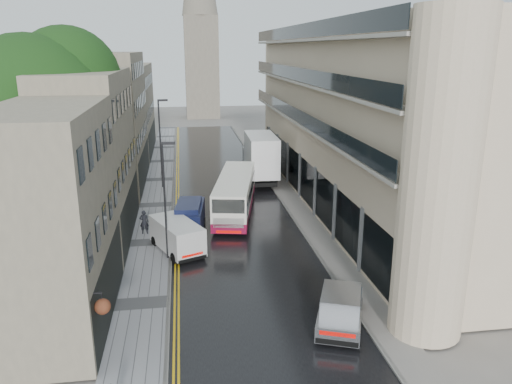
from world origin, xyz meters
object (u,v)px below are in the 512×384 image
object	(u,v)px
silver_hatchback	(318,323)
navy_van	(174,225)
white_van	(174,247)
lamp_post_near	(165,202)
white_lorry	(250,162)
cream_bus	(216,206)
pedestrian	(144,222)
tree_far	(81,122)
tree_near	(36,141)
lamp_post_far	(160,144)

from	to	relation	value
silver_hatchback	navy_van	xyz separation A→B (m)	(-6.36, 12.68, 0.37)
white_van	lamp_post_near	world-z (taller)	lamp_post_near
white_lorry	silver_hatchback	world-z (taller)	white_lorry
cream_bus	pedestrian	size ratio (longest dim) A/B	6.40
tree_far	lamp_post_near	xyz separation A→B (m)	(7.50, -16.55, -2.54)
tree_near	navy_van	world-z (taller)	tree_near
white_lorry	lamp_post_near	xyz separation A→B (m)	(-7.30, -15.96, 1.37)
navy_van	white_lorry	bearing A→B (deg)	68.78
navy_van	lamp_post_near	size ratio (longest dim) A/B	0.65
white_van	lamp_post_near	bearing A→B (deg)	96.91
tree_far	lamp_post_far	world-z (taller)	tree_far
tree_far	pedestrian	distance (m)	14.45
cream_bus	lamp_post_near	size ratio (longest dim) A/B	1.51
cream_bus	navy_van	size ratio (longest dim) A/B	2.32
lamp_post_near	lamp_post_far	size ratio (longest dim) A/B	0.90
navy_van	lamp_post_near	xyz separation A→B (m)	(-0.40, -2.80, 2.48)
white_lorry	navy_van	xyz separation A→B (m)	(-6.90, -13.16, -1.11)
navy_van	lamp_post_near	distance (m)	3.77
tree_far	lamp_post_far	xyz separation A→B (m)	(6.70, -0.06, -2.12)
cream_bus	navy_van	distance (m)	4.08
pedestrian	silver_hatchback	bearing A→B (deg)	122.27
silver_hatchback	white_van	world-z (taller)	white_van
white_lorry	silver_hatchback	xyz separation A→B (m)	(-0.54, -25.84, -1.48)
silver_hatchback	lamp_post_near	bearing A→B (deg)	145.59
tree_near	lamp_post_far	xyz separation A→B (m)	(7.00, 12.94, -2.84)
tree_far	white_van	distance (m)	19.64
tree_near	white_lorry	size ratio (longest dim) A/B	1.58
cream_bus	white_lorry	bearing A→B (deg)	80.44
tree_far	silver_hatchback	xyz separation A→B (m)	(14.26, -26.42, -5.39)
lamp_post_far	silver_hatchback	bearing A→B (deg)	-84.48
tree_near	cream_bus	distance (m)	12.60
white_van	pedestrian	bearing A→B (deg)	88.27
tree_near	navy_van	xyz separation A→B (m)	(8.20, -0.75, -5.74)
white_van	tree_far	bearing A→B (deg)	90.90
white_lorry	pedestrian	world-z (taller)	white_lorry
silver_hatchback	pedestrian	size ratio (longest dim) A/B	2.60
navy_van	tree_near	bearing A→B (deg)	-178.74
silver_hatchback	navy_van	bearing A→B (deg)	137.84
pedestrian	navy_van	bearing A→B (deg)	143.57
white_lorry	white_van	xyz separation A→B (m)	(-6.90, -16.63, -1.27)
tree_far	lamp_post_near	world-z (taller)	tree_far
tree_near	lamp_post_far	world-z (taller)	tree_near
white_van	pedestrian	size ratio (longest dim) A/B	2.70
white_lorry	pedestrian	distance (m)	14.67
navy_van	pedestrian	size ratio (longest dim) A/B	2.76
tree_near	silver_hatchback	bearing A→B (deg)	-42.68
tree_near	pedestrian	bearing A→B (deg)	8.12
tree_far	silver_hatchback	size ratio (longest dim) A/B	2.84
white_lorry	navy_van	size ratio (longest dim) A/B	1.88
white_lorry	lamp_post_far	bearing A→B (deg)	177.51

